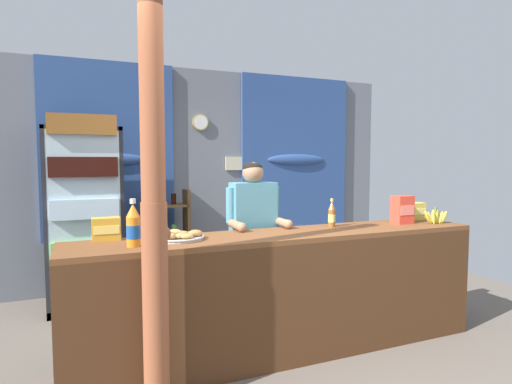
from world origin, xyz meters
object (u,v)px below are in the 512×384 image
object	(u,v)px
soda_bottle_iced_tea	(332,215)
snack_box_crackers	(402,210)
drink_fridge	(85,205)
timber_post	(154,211)
stall_counter	(293,283)
pastry_tray	(179,236)
bottle_shelf_rack	(169,239)
soda_bottle_orange_soda	(133,226)
banana_bunch	(436,217)
snack_box_choco_powder	(106,229)
plastic_lawn_chair	(326,254)
shopkeeper	(253,227)
snack_box_instant_noodle	(416,211)

from	to	relation	value
soda_bottle_iced_tea	snack_box_crackers	xyz separation A→B (m)	(0.72, -0.08, 0.02)
drink_fridge	soda_bottle_iced_tea	world-z (taller)	drink_fridge
timber_post	snack_box_crackers	world-z (taller)	timber_post
stall_counter	pastry_tray	distance (m)	0.97
bottle_shelf_rack	soda_bottle_iced_tea	world-z (taller)	soda_bottle_iced_tea
timber_post	soda_bottle_orange_soda	xyz separation A→B (m)	(-0.09, 0.34, -0.14)
soda_bottle_orange_soda	pastry_tray	distance (m)	0.38
bottle_shelf_rack	banana_bunch	bearing A→B (deg)	-44.46
timber_post	snack_box_choco_powder	bearing A→B (deg)	110.89
snack_box_crackers	plastic_lawn_chair	bearing A→B (deg)	97.87
plastic_lawn_chair	shopkeeper	bearing A→B (deg)	-150.36
bottle_shelf_rack	snack_box_choco_powder	distance (m)	1.95
pastry_tray	bottle_shelf_rack	bearing A→B (deg)	81.51
plastic_lawn_chair	snack_box_crackers	bearing A→B (deg)	-82.13
timber_post	drink_fridge	distance (m)	2.20
timber_post	banana_bunch	bearing A→B (deg)	7.12
bottle_shelf_rack	shopkeeper	distance (m)	1.63
snack_box_crackers	snack_box_instant_noodle	distance (m)	0.34
timber_post	banana_bunch	size ratio (longest dim) A/B	9.76
soda_bottle_orange_soda	soda_bottle_iced_tea	world-z (taller)	soda_bottle_orange_soda
stall_counter	pastry_tray	xyz separation A→B (m)	(-0.87, 0.17, 0.41)
timber_post	bottle_shelf_rack	xyz separation A→B (m)	(0.54, 2.38, -0.63)
snack_box_instant_noodle	snack_box_choco_powder	bearing A→B (deg)	179.37
soda_bottle_orange_soda	soda_bottle_iced_tea	bearing A→B (deg)	6.70
drink_fridge	plastic_lawn_chair	bearing A→B (deg)	-13.58
soda_bottle_orange_soda	pastry_tray	world-z (taller)	soda_bottle_orange_soda
bottle_shelf_rack	soda_bottle_iced_tea	distance (m)	2.18
bottle_shelf_rack	soda_bottle_iced_tea	size ratio (longest dim) A/B	4.91
timber_post	plastic_lawn_chair	xyz separation A→B (m)	(2.21, 1.54, -0.78)
bottle_shelf_rack	soda_bottle_iced_tea	xyz separation A→B (m)	(1.09, -1.83, 0.46)
plastic_lawn_chair	snack_box_choco_powder	distance (m)	2.68
stall_counter	banana_bunch	size ratio (longest dim) A/B	12.61
snack_box_crackers	timber_post	bearing A→B (deg)	-168.84
bottle_shelf_rack	banana_bunch	world-z (taller)	bottle_shelf_rack
stall_counter	banana_bunch	bearing A→B (deg)	1.04
bottle_shelf_rack	snack_box_crackers	world-z (taller)	snack_box_crackers
snack_box_crackers	soda_bottle_orange_soda	bearing A→B (deg)	-177.09
snack_box_choco_powder	pastry_tray	xyz separation A→B (m)	(0.50, -0.18, -0.06)
drink_fridge	banana_bunch	distance (m)	3.53
snack_box_instant_noodle	snack_box_choco_powder	distance (m)	2.91
soda_bottle_iced_tea	snack_box_instant_noodle	world-z (taller)	soda_bottle_iced_tea
drink_fridge	snack_box_crackers	bearing A→B (deg)	-31.87
timber_post	soda_bottle_orange_soda	world-z (taller)	timber_post
banana_bunch	snack_box_choco_powder	bearing A→B (deg)	173.69
snack_box_instant_noodle	banana_bunch	size ratio (longest dim) A/B	0.62
snack_box_choco_powder	banana_bunch	world-z (taller)	snack_box_choco_powder
stall_counter	banana_bunch	xyz separation A→B (m)	(1.51, 0.03, 0.45)
bottle_shelf_rack	banana_bunch	size ratio (longest dim) A/B	4.53
stall_counter	pastry_tray	world-z (taller)	pastry_tray
timber_post	soda_bottle_iced_tea	world-z (taller)	timber_post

